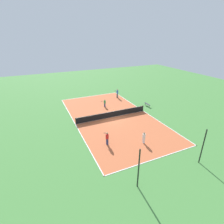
{
  "coord_description": "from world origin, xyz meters",
  "views": [
    {
      "loc": [
        10.37,
        22.8,
        12.11
      ],
      "look_at": [
        0.0,
        0.0,
        0.9
      ],
      "focal_mm": 28.0,
      "sensor_mm": 36.0,
      "label": 1
    }
  ],
  "objects_px": {
    "tennis_ball_midcourt": "(114,109)",
    "fence_post_back_right": "(139,169)",
    "player_far_green": "(105,103)",
    "player_far_white": "(144,137)",
    "player_coach_red": "(107,138)",
    "fence_post_back_left": "(203,147)",
    "tennis_ball_far_baseline": "(100,98)",
    "tennis_ball_left_sideline": "(104,120)",
    "tennis_net": "(112,114)",
    "bench": "(147,104)",
    "player_near_blue": "(117,93)"
  },
  "relations": [
    {
      "from": "tennis_ball_left_sideline",
      "to": "fence_post_back_right",
      "type": "xyz_separation_m",
      "value": [
        2.1,
        13.06,
        1.9
      ]
    },
    {
      "from": "player_far_white",
      "to": "tennis_net",
      "type": "bearing_deg",
      "value": -175.68
    },
    {
      "from": "player_far_white",
      "to": "player_near_blue",
      "type": "xyz_separation_m",
      "value": [
        -4.37,
        -16.2,
        0.21
      ]
    },
    {
      "from": "tennis_ball_midcourt",
      "to": "tennis_ball_left_sideline",
      "type": "bearing_deg",
      "value": 44.84
    },
    {
      "from": "player_near_blue",
      "to": "fence_post_back_left",
      "type": "distance_m",
      "value": 21.57
    },
    {
      "from": "player_far_white",
      "to": "player_near_blue",
      "type": "bearing_deg",
      "value": 165.84
    },
    {
      "from": "tennis_ball_far_baseline",
      "to": "fence_post_back_left",
      "type": "relative_size",
      "value": 0.02
    },
    {
      "from": "tennis_net",
      "to": "fence_post_back_right",
      "type": "xyz_separation_m",
      "value": [
        3.71,
        13.48,
        1.41
      ]
    },
    {
      "from": "player_far_green",
      "to": "player_far_white",
      "type": "height_order",
      "value": "player_far_white"
    },
    {
      "from": "player_near_blue",
      "to": "player_far_white",
      "type": "bearing_deg",
      "value": 134.95
    },
    {
      "from": "player_far_green",
      "to": "fence_post_back_left",
      "type": "relative_size",
      "value": 0.35
    },
    {
      "from": "tennis_ball_left_sideline",
      "to": "player_coach_red",
      "type": "bearing_deg",
      "value": 71.87
    },
    {
      "from": "tennis_ball_left_sideline",
      "to": "player_near_blue",
      "type": "bearing_deg",
      "value": -127.39
    },
    {
      "from": "tennis_ball_far_baseline",
      "to": "fence_post_back_left",
      "type": "height_order",
      "value": "fence_post_back_left"
    },
    {
      "from": "fence_post_back_right",
      "to": "player_coach_red",
      "type": "bearing_deg",
      "value": -90.62
    },
    {
      "from": "bench",
      "to": "player_far_white",
      "type": "bearing_deg",
      "value": -37.0
    },
    {
      "from": "fence_post_back_left",
      "to": "player_far_green",
      "type": "bearing_deg",
      "value": -80.1
    },
    {
      "from": "player_far_white",
      "to": "player_near_blue",
      "type": "height_order",
      "value": "player_near_blue"
    },
    {
      "from": "bench",
      "to": "tennis_ball_far_baseline",
      "type": "bearing_deg",
      "value": -139.0
    },
    {
      "from": "tennis_ball_far_baseline",
      "to": "player_far_green",
      "type": "bearing_deg",
      "value": 80.37
    },
    {
      "from": "player_coach_red",
      "to": "tennis_ball_midcourt",
      "type": "xyz_separation_m",
      "value": [
        -5.19,
        -9.34,
        -0.91
      ]
    },
    {
      "from": "bench",
      "to": "player_far_green",
      "type": "bearing_deg",
      "value": -112.03
    },
    {
      "from": "player_near_blue",
      "to": "fence_post_back_right",
      "type": "distance_m",
      "value": 23.18
    },
    {
      "from": "player_near_blue",
      "to": "fence_post_back_left",
      "type": "xyz_separation_m",
      "value": [
        1.14,
        21.52,
        0.88
      ]
    },
    {
      "from": "tennis_ball_left_sideline",
      "to": "player_far_white",
      "type": "bearing_deg",
      "value": 105.12
    },
    {
      "from": "bench",
      "to": "tennis_ball_left_sideline",
      "type": "relative_size",
      "value": 22.34
    },
    {
      "from": "player_near_blue",
      "to": "tennis_ball_midcourt",
      "type": "height_order",
      "value": "player_near_blue"
    },
    {
      "from": "tennis_ball_midcourt",
      "to": "fence_post_back_right",
      "type": "bearing_deg",
      "value": 72.0
    },
    {
      "from": "player_coach_red",
      "to": "tennis_ball_midcourt",
      "type": "distance_m",
      "value": 10.72
    },
    {
      "from": "player_far_green",
      "to": "tennis_ball_far_baseline",
      "type": "distance_m",
      "value": 4.63
    },
    {
      "from": "tennis_ball_far_baseline",
      "to": "fence_post_back_right",
      "type": "xyz_separation_m",
      "value": [
        5.06,
        22.45,
        1.9
      ]
    },
    {
      "from": "bench",
      "to": "player_far_white",
      "type": "height_order",
      "value": "player_far_white"
    },
    {
      "from": "player_near_blue",
      "to": "player_far_green",
      "type": "bearing_deg",
      "value": 99.96
    },
    {
      "from": "tennis_ball_far_baseline",
      "to": "tennis_net",
      "type": "bearing_deg",
      "value": 81.48
    },
    {
      "from": "player_coach_red",
      "to": "player_far_green",
      "type": "bearing_deg",
      "value": -26.35
    },
    {
      "from": "player_near_blue",
      "to": "tennis_ball_left_sideline",
      "type": "relative_size",
      "value": 26.59
    },
    {
      "from": "tennis_ball_midcourt",
      "to": "fence_post_back_right",
      "type": "distance_m",
      "value": 17.15
    },
    {
      "from": "tennis_ball_left_sideline",
      "to": "bench",
      "type": "bearing_deg",
      "value": -168.21
    },
    {
      "from": "fence_post_back_left",
      "to": "bench",
      "type": "bearing_deg",
      "value": -105.21
    },
    {
      "from": "tennis_net",
      "to": "fence_post_back_left",
      "type": "relative_size",
      "value": 3.0
    },
    {
      "from": "player_far_white",
      "to": "tennis_ball_midcourt",
      "type": "bearing_deg",
      "value": 175.33
    },
    {
      "from": "fence_post_back_left",
      "to": "fence_post_back_right",
      "type": "distance_m",
      "value": 7.42
    },
    {
      "from": "fence_post_back_left",
      "to": "fence_post_back_right",
      "type": "relative_size",
      "value": 1.0
    },
    {
      "from": "player_far_white",
      "to": "tennis_ball_midcourt",
      "type": "xyz_separation_m",
      "value": [
        -1.07,
        -10.89,
        -0.81
      ]
    },
    {
      "from": "player_far_white",
      "to": "fence_post_back_right",
      "type": "bearing_deg",
      "value": -37.31
    },
    {
      "from": "bench",
      "to": "tennis_ball_left_sideline",
      "type": "bearing_deg",
      "value": -78.21
    },
    {
      "from": "player_coach_red",
      "to": "player_far_white",
      "type": "xyz_separation_m",
      "value": [
        -4.12,
        1.55,
        -0.1
      ]
    },
    {
      "from": "tennis_net",
      "to": "player_far_green",
      "type": "distance_m",
      "value": 4.51
    },
    {
      "from": "player_coach_red",
      "to": "player_near_blue",
      "type": "bearing_deg",
      "value": -35.61
    },
    {
      "from": "fence_post_back_left",
      "to": "tennis_ball_far_baseline",
      "type": "bearing_deg",
      "value": -83.98
    }
  ]
}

